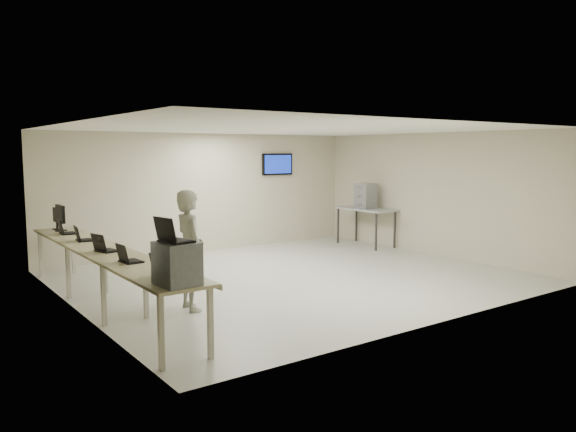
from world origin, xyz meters
TOP-DOWN VIEW (x-y plane):
  - room at (0.03, 0.06)m, footprint 8.01×7.01m
  - workbench at (-3.59, 0.00)m, footprint 0.76×6.00m
  - equipment_box at (-3.65, -2.75)m, footprint 0.43×0.49m
  - laptop_on_box at (-3.71, -2.75)m, footprint 0.37×0.41m
  - laptop_0 at (-3.61, -2.29)m, footprint 0.33×0.38m
  - laptop_1 at (-3.66, -1.19)m, footprint 0.29×0.34m
  - laptop_2 at (-3.65, -0.19)m, footprint 0.36×0.40m
  - laptop_3 at (-3.63, 1.02)m, footprint 0.30×0.35m
  - laptop_4 at (-3.65, 2.00)m, footprint 0.31×0.36m
  - monitor_near at (-3.60, 2.47)m, footprint 0.22×0.49m
  - monitor_far at (-3.60, 2.75)m, footprint 0.18×0.41m
  - soldier at (-2.58, -0.86)m, footprint 0.49×0.70m
  - side_table at (3.60, 1.82)m, footprint 0.74×1.59m
  - storage_bins at (3.58, 1.82)m, footprint 0.40×0.45m

SIDE VIEW (x-z plane):
  - workbench at x=-3.59m, z-range 0.38..1.28m
  - side_table at x=3.60m, z-range 0.40..1.36m
  - soldier at x=-2.58m, z-range 0.00..1.81m
  - laptop_1 at x=-3.66m, z-range 0.84..1.10m
  - laptop_3 at x=-3.63m, z-range 0.84..1.10m
  - laptop_4 at x=-3.65m, z-range 0.83..1.10m
  - laptop_2 at x=-3.65m, z-range 0.83..1.11m
  - laptop_0 at x=-3.61m, z-range 0.83..1.11m
  - equipment_box at x=-3.65m, z-range 0.90..1.38m
  - monitor_far at x=-3.60m, z-range 0.94..1.35m
  - monitor_near at x=-3.60m, z-range 0.95..1.43m
  - storage_bins at x=3.58m, z-range 0.95..1.59m
  - room at x=0.03m, z-range 0.01..2.82m
  - laptop_on_box at x=-3.71m, z-range 1.31..1.60m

